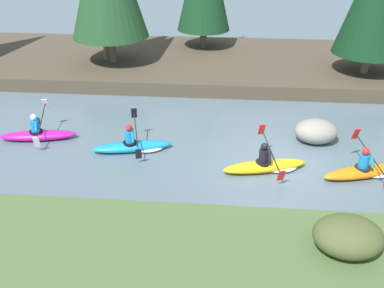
# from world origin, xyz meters

# --- Properties ---
(ground_plane) EXTENTS (90.00, 90.00, 0.00)m
(ground_plane) POSITION_xyz_m (0.00, 0.00, 0.00)
(ground_plane) COLOR slate
(riverbank_far) EXTENTS (44.00, 8.21, 0.62)m
(riverbank_far) POSITION_xyz_m (0.00, 9.79, 0.31)
(riverbank_far) COLOR #4C4233
(riverbank_far) RESTS_ON ground
(shrub_clump_far_end) EXTENTS (1.55, 1.29, 0.84)m
(shrub_clump_far_end) POSITION_xyz_m (1.07, -4.66, 1.03)
(shrub_clump_far_end) COLOR #4C562D
(shrub_clump_far_end) RESTS_ON riverbank_near
(kayaker_lead) EXTENTS (2.75, 2.01, 1.20)m
(kayaker_lead) POSITION_xyz_m (2.70, -0.34, 0.20)
(kayaker_lead) COLOR orange
(kayaker_lead) RESTS_ON ground
(kayaker_middle) EXTENTS (2.77, 2.04, 1.20)m
(kayaker_middle) POSITION_xyz_m (-0.34, -0.27, 0.20)
(kayaker_middle) COLOR yellow
(kayaker_middle) RESTS_ON ground
(kayaker_trailing) EXTENTS (2.78, 2.04, 1.20)m
(kayaker_trailing) POSITION_xyz_m (-4.79, 0.67, 0.20)
(kayaker_trailing) COLOR #1993D6
(kayaker_trailing) RESTS_ON ground
(kayaker_far_back) EXTENTS (2.79, 2.06, 1.20)m
(kayaker_far_back) POSITION_xyz_m (-8.42, 1.19, 0.22)
(kayaker_far_back) COLOR #C61999
(kayaker_far_back) RESTS_ON ground
(boulder_midstream) EXTENTS (1.51, 1.18, 0.85)m
(boulder_midstream) POSITION_xyz_m (1.46, 1.87, 0.43)
(boulder_midstream) COLOR gray
(boulder_midstream) RESTS_ON ground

